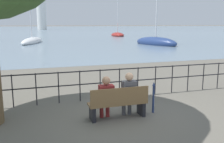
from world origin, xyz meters
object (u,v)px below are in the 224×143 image
(seated_person_right, at_px, (129,92))
(sailboat_4, at_px, (156,42))
(closed_umbrella, at_px, (153,96))
(sailboat_2, at_px, (118,35))
(park_bench, at_px, (118,104))
(seated_person_left, at_px, (106,95))
(sailboat_0, at_px, (32,41))
(harbor_lighthouse, at_px, (41,9))

(seated_person_right, xyz_separation_m, sailboat_4, (12.36, 21.91, -0.33))
(closed_umbrella, bearing_deg, sailboat_2, 72.04)
(sailboat_2, bearing_deg, park_bench, -101.48)
(seated_person_left, relative_size, sailboat_2, 0.10)
(sailboat_0, bearing_deg, harbor_lighthouse, 101.90)
(sailboat_2, relative_size, sailboat_4, 0.88)
(sailboat_2, bearing_deg, sailboat_0, -130.81)
(park_bench, distance_m, sailboat_2, 48.33)
(seated_person_right, bearing_deg, sailboat_4, 60.57)
(sailboat_4, bearing_deg, sailboat_0, 134.77)
(seated_person_right, distance_m, closed_umbrella, 0.82)
(seated_person_right, distance_m, sailboat_0, 29.83)
(seated_person_left, bearing_deg, harbor_lighthouse, 88.30)
(seated_person_left, relative_size, closed_umbrella, 1.30)
(seated_person_left, bearing_deg, sailboat_0, 93.25)
(closed_umbrella, relative_size, harbor_lighthouse, 0.05)
(seated_person_left, xyz_separation_m, sailboat_0, (-1.69, 29.73, -0.36))
(sailboat_4, bearing_deg, seated_person_right, -136.63)
(seated_person_left, bearing_deg, park_bench, -13.07)
(sailboat_2, bearing_deg, harbor_lighthouse, 108.54)
(sailboat_2, bearing_deg, closed_umbrella, -100.26)
(park_bench, bearing_deg, closed_umbrella, 6.03)
(park_bench, distance_m, seated_person_right, 0.43)
(sailboat_0, relative_size, sailboat_4, 0.93)
(seated_person_right, distance_m, sailboat_4, 25.15)
(seated_person_right, relative_size, sailboat_0, 0.10)
(closed_umbrella, xyz_separation_m, sailboat_4, (11.56, 21.86, -0.15))
(seated_person_left, relative_size, sailboat_0, 0.10)
(sailboat_2, bearing_deg, seated_person_right, -101.14)
(seated_person_right, xyz_separation_m, closed_umbrella, (0.80, 0.04, -0.18))
(park_bench, distance_m, sailboat_0, 29.88)
(seated_person_left, bearing_deg, sailboat_4, 59.27)
(sailboat_2, height_order, harbor_lighthouse, harbor_lighthouse)
(seated_person_right, relative_size, closed_umbrella, 1.37)
(closed_umbrella, distance_m, sailboat_0, 29.86)
(sailboat_0, bearing_deg, seated_person_left, -71.38)
(seated_person_right, height_order, sailboat_4, sailboat_4)
(park_bench, xyz_separation_m, seated_person_left, (-0.33, 0.08, 0.24))
(harbor_lighthouse, bearing_deg, seated_person_left, -91.70)
(seated_person_left, xyz_separation_m, sailboat_2, (16.21, 45.57, -0.37))
(sailboat_2, xyz_separation_m, sailboat_4, (-3.19, -23.66, 0.07))
(closed_umbrella, distance_m, sailboat_4, 24.73)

